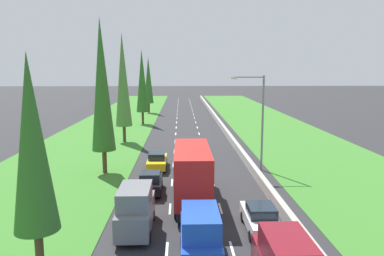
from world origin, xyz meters
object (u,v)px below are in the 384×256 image
at_px(white_sedan_right_lane, 260,218).
at_px(poplar_tree_nearest, 32,145).
at_px(blue_van_centre_lane, 200,237).
at_px(red_box_truck_centre_lane, 192,173).
at_px(poplar_tree_third, 123,80).
at_px(poplar_tree_fifth, 148,80).
at_px(black_hatchback_left_lane, 151,183).
at_px(yellow_sedan_left_lane, 157,161).
at_px(poplar_tree_fourth, 142,81).
at_px(black_hatchback_centre_lane, 192,157).
at_px(grey_van_left_lane, 136,209).
at_px(street_light_mast, 259,116).
at_px(teal_sedan_centre_lane, 191,146).
at_px(poplar_tree_second, 102,85).

height_order(white_sedan_right_lane, poplar_tree_nearest, poplar_tree_nearest).
height_order(blue_van_centre_lane, red_box_truck_centre_lane, red_box_truck_centre_lane).
xyz_separation_m(poplar_tree_third, poplar_tree_fifth, (0.45, 33.04, -0.99)).
bearing_deg(black_hatchback_left_lane, poplar_tree_fifth, 94.95).
relative_size(yellow_sedan_left_lane, poplar_tree_fourth, 0.35).
relative_size(black_hatchback_centre_lane, poplar_tree_third, 0.27).
height_order(poplar_tree_third, poplar_tree_fourth, poplar_tree_third).
bearing_deg(poplar_tree_fifth, grey_van_left_lane, -85.90).
relative_size(red_box_truck_centre_lane, poplar_tree_third, 0.66).
xyz_separation_m(red_box_truck_centre_lane, black_hatchback_left_lane, (-3.15, 1.99, -1.35)).
bearing_deg(grey_van_left_lane, street_light_mast, 52.93).
height_order(teal_sedan_centre_lane, yellow_sedan_left_lane, same).
bearing_deg(teal_sedan_centre_lane, yellow_sedan_left_lane, -116.56).
distance_m(poplar_tree_second, poplar_tree_third, 14.74).
distance_m(black_hatchback_centre_lane, teal_sedan_centre_lane, 5.68).
distance_m(red_box_truck_centre_lane, black_hatchback_left_lane, 3.96).
relative_size(grey_van_left_lane, black_hatchback_left_lane, 1.26).
xyz_separation_m(poplar_tree_third, street_light_mast, (14.81, -14.16, -2.93)).
relative_size(poplar_tree_second, poplar_tree_third, 1.00).
height_order(black_hatchback_centre_lane, street_light_mast, street_light_mast).
bearing_deg(black_hatchback_left_lane, poplar_tree_fourth, 96.68).
height_order(black_hatchback_left_lane, white_sedan_right_lane, black_hatchback_left_lane).
xyz_separation_m(red_box_truck_centre_lane, poplar_tree_second, (-7.85, 7.75, 5.94)).
bearing_deg(black_hatchback_centre_lane, black_hatchback_left_lane, -112.61).
relative_size(blue_van_centre_lane, black_hatchback_centre_lane, 1.26).
bearing_deg(teal_sedan_centre_lane, poplar_tree_nearest, -107.07).
relative_size(teal_sedan_centre_lane, poplar_tree_fifth, 0.37).
bearing_deg(red_box_truck_centre_lane, blue_van_centre_lane, -88.99).
relative_size(grey_van_left_lane, poplar_tree_third, 0.34).
height_order(white_sedan_right_lane, yellow_sedan_left_lane, same).
bearing_deg(black_hatchback_centre_lane, blue_van_centre_lane, -90.41).
distance_m(poplar_tree_nearest, poplar_tree_second, 17.23).
distance_m(black_hatchback_centre_lane, white_sedan_right_lane, 15.75).
relative_size(black_hatchback_left_lane, poplar_tree_second, 0.28).
height_order(grey_van_left_lane, yellow_sedan_left_lane, grey_van_left_lane).
relative_size(poplar_tree_second, poplar_tree_fifth, 1.16).
distance_m(teal_sedan_centre_lane, poplar_tree_third, 13.06).
relative_size(black_hatchback_left_lane, poplar_tree_nearest, 0.38).
distance_m(poplar_tree_nearest, street_light_mast, 22.58).
height_order(blue_van_centre_lane, black_hatchback_left_lane, blue_van_centre_lane).
relative_size(black_hatchback_left_lane, teal_sedan_centre_lane, 0.87).
distance_m(blue_van_centre_lane, poplar_tree_fourth, 48.32).
xyz_separation_m(black_hatchback_left_lane, yellow_sedan_left_lane, (0.07, 7.09, -0.02)).
height_order(yellow_sedan_left_lane, poplar_tree_third, poplar_tree_third).
bearing_deg(red_box_truck_centre_lane, poplar_tree_nearest, -128.41).
bearing_deg(white_sedan_right_lane, poplar_tree_fourth, 104.60).
height_order(teal_sedan_centre_lane, poplar_tree_third, poplar_tree_third).
relative_size(black_hatchback_centre_lane, street_light_mast, 0.43).
bearing_deg(blue_van_centre_lane, poplar_tree_nearest, -174.67).
xyz_separation_m(poplar_tree_fourth, street_light_mast, (14.01, -30.34, -2.29)).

